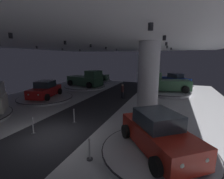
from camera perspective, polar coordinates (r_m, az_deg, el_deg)
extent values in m
cube|color=#B2B2B7|center=(10.40, -20.82, -14.92)|extent=(24.00, 44.00, 0.05)
cube|color=#232328|center=(10.39, -20.83, -14.78)|extent=(4.40, 44.00, 0.01)
cube|color=silver|center=(9.47, -23.26, 17.14)|extent=(24.00, 44.00, 0.10)
cylinder|color=black|center=(16.78, -24.80, 13.24)|extent=(0.16, 0.16, 0.22)
cylinder|color=black|center=(19.38, -16.89, 13.36)|extent=(0.16, 0.16, 0.22)
cylinder|color=black|center=(22.24, -11.13, 13.28)|extent=(0.16, 0.16, 0.22)
cylinder|color=black|center=(8.42, -31.87, 15.67)|extent=(0.16, 0.16, 0.22)
cylinder|color=black|center=(10.98, -16.03, 15.44)|extent=(0.16, 0.16, 0.22)
cylinder|color=black|center=(13.40, -7.46, 14.92)|extent=(0.16, 0.16, 0.22)
cylinder|color=black|center=(16.92, -2.09, 14.21)|extent=(0.16, 0.16, 0.22)
cylinder|color=black|center=(20.28, 1.77, 13.71)|extent=(0.16, 0.16, 0.22)
cylinder|color=black|center=(5.35, 13.32, 20.55)|extent=(0.16, 0.16, 0.22)
cylinder|color=black|center=(8.45, 17.81, 16.75)|extent=(0.16, 0.16, 0.22)
cylinder|color=black|center=(12.09, 18.41, 14.88)|extent=(0.16, 0.16, 0.22)
cylinder|color=black|center=(15.74, 18.69, 13.87)|extent=(0.16, 0.16, 0.22)
cylinder|color=black|center=(19.04, 19.92, 13.23)|extent=(0.16, 0.16, 0.22)
cylinder|color=silver|center=(11.79, 12.48, 2.75)|extent=(1.46, 1.46, 5.50)
cylinder|color=silver|center=(24.55, -9.41, 0.98)|extent=(5.82, 5.82, 0.29)
cylinder|color=black|center=(24.53, -9.42, 1.24)|extent=(5.94, 5.94, 0.05)
cube|color=#2D5638|center=(24.41, -9.47, 3.05)|extent=(5.64, 3.24, 1.20)
cube|color=#2D5638|center=(23.16, -6.47, 5.31)|extent=(2.08, 2.23, 1.00)
cube|color=#28333D|center=(23.49, -7.42, 5.37)|extent=(0.47, 1.72, 0.75)
cylinder|color=black|center=(24.14, -4.32, 2.29)|extent=(0.88, 0.46, 0.84)
cylinder|color=black|center=(22.36, -8.03, 1.50)|extent=(0.88, 0.46, 0.84)
cylinder|color=black|center=(26.56, -10.65, 2.94)|extent=(0.88, 0.46, 0.84)
cylinder|color=black|center=(24.96, -14.41, 2.26)|extent=(0.88, 0.46, 0.84)
cylinder|color=silver|center=(30.21, -5.25, 2.95)|extent=(5.10, 5.10, 0.25)
cylinder|color=black|center=(30.20, -5.25, 3.13)|extent=(5.21, 5.21, 0.05)
cube|color=#2D5638|center=(30.11, -5.27, 4.34)|extent=(4.36, 2.20, 0.90)
cube|color=#2D3842|center=(30.09, -5.57, 5.76)|extent=(2.04, 1.74, 0.70)
cylinder|color=black|center=(30.63, -2.10, 3.98)|extent=(0.70, 0.29, 0.68)
cylinder|color=black|center=(28.74, -3.28, 3.50)|extent=(0.70, 0.29, 0.68)
cylinder|color=black|center=(31.58, -7.07, 4.12)|extent=(0.70, 0.29, 0.68)
cylinder|color=black|center=(29.76, -8.52, 3.66)|extent=(0.70, 0.29, 0.68)
sphere|color=white|center=(29.92, -1.24, 4.56)|extent=(0.18, 0.18, 0.18)
sphere|color=white|center=(28.98, -1.79, 4.34)|extent=(0.18, 0.18, 0.18)
cylinder|color=#B7B7BC|center=(8.19, 15.60, -20.48)|extent=(4.97, 4.97, 0.36)
cylinder|color=black|center=(8.11, 15.66, -19.56)|extent=(5.07, 5.07, 0.05)
cube|color=maroon|center=(7.81, 15.92, -15.51)|extent=(3.99, 4.43, 0.90)
cube|color=#2D3842|center=(7.62, 15.61, -10.02)|extent=(2.39, 2.46, 0.70)
cylinder|color=black|center=(7.56, 28.86, -19.81)|extent=(0.59, 0.67, 0.68)
cylinder|color=black|center=(6.44, 15.02, -24.51)|extent=(0.59, 0.67, 0.68)
cylinder|color=black|center=(9.50, 16.31, -12.34)|extent=(0.59, 0.67, 0.68)
cylinder|color=black|center=(8.64, 4.76, -14.36)|extent=(0.59, 0.67, 0.68)
sphere|color=white|center=(6.68, 30.02, -20.43)|extent=(0.18, 0.18, 0.18)
sphere|color=white|center=(6.07, 23.02, -23.14)|extent=(0.18, 0.18, 0.18)
cylinder|color=#B7B7BC|center=(27.03, 21.33, 1.32)|extent=(4.95, 4.95, 0.31)
cylinder|color=black|center=(27.01, 21.35, 1.57)|extent=(5.04, 5.04, 0.05)
cube|color=navy|center=(26.92, 21.45, 2.92)|extent=(4.29, 4.19, 0.90)
cube|color=#2D3842|center=(26.93, 21.33, 4.54)|extent=(2.45, 2.44, 0.70)
cylinder|color=black|center=(26.78, 25.09, 2.01)|extent=(0.65, 0.63, 0.68)
cylinder|color=black|center=(25.27, 22.22, 1.75)|extent=(0.65, 0.63, 0.68)
cylinder|color=black|center=(28.64, 20.68, 2.88)|extent=(0.65, 0.63, 0.68)
cylinder|color=black|center=(27.23, 17.78, 2.67)|extent=(0.65, 0.63, 0.68)
sphere|color=white|center=(25.95, 25.53, 2.57)|extent=(0.18, 0.18, 0.18)
sphere|color=white|center=(25.19, 24.12, 2.46)|extent=(0.18, 0.18, 0.18)
cylinder|color=#B7B7BC|center=(18.83, -22.17, -2.83)|extent=(5.50, 5.50, 0.27)
cylinder|color=black|center=(18.81, -22.20, -2.53)|extent=(5.61, 5.61, 0.05)
cube|color=red|center=(18.68, -22.34, -0.62)|extent=(2.76, 4.51, 0.90)
cube|color=#2D3842|center=(18.68, -22.29, 1.72)|extent=(1.97, 2.22, 0.70)
cylinder|color=black|center=(17.04, -21.64, -2.57)|extent=(0.38, 0.71, 0.68)
cylinder|color=black|center=(18.07, -27.23, -2.28)|extent=(0.38, 0.71, 0.68)
cylinder|color=black|center=(19.53, -17.70, -0.63)|extent=(0.38, 0.71, 0.68)
cylinder|color=black|center=(20.43, -22.81, -0.47)|extent=(0.38, 0.71, 0.68)
sphere|color=white|center=(16.67, -24.28, -1.71)|extent=(0.18, 0.18, 0.18)
sphere|color=white|center=(17.20, -27.11, -1.58)|extent=(0.18, 0.18, 0.18)
cylinder|color=#B7B7BC|center=(21.23, 18.44, -0.93)|extent=(5.56, 5.57, 0.37)
cylinder|color=black|center=(21.20, 18.46, -0.53)|extent=(5.68, 5.68, 0.05)
cube|color=#2D5638|center=(21.06, 18.59, 1.55)|extent=(5.65, 3.31, 1.20)
cube|color=#2D5638|center=(20.64, 14.14, 4.56)|extent=(2.11, 2.25, 1.00)
cube|color=#28333D|center=(20.71, 15.54, 4.51)|extent=(0.50, 1.72, 0.75)
cylinder|color=black|center=(19.67, 13.92, 0.18)|extent=(0.88, 0.47, 0.84)
cylinder|color=black|center=(21.96, 13.19, 1.34)|extent=(0.88, 0.47, 0.84)
cylinder|color=black|center=(20.46, 24.28, -0.06)|extent=(0.88, 0.47, 0.84)
cylinder|color=black|center=(22.68, 22.54, 1.09)|extent=(0.88, 0.47, 0.84)
cylinder|color=black|center=(17.95, 3.46, -1.79)|extent=(0.14, 0.14, 0.80)
cylinder|color=black|center=(17.84, 3.89, -1.88)|extent=(0.14, 0.14, 0.80)
cylinder|color=#472323|center=(17.76, 3.70, 0.24)|extent=(0.32, 0.32, 0.62)
sphere|color=beige|center=(17.69, 3.72, 1.57)|extent=(0.22, 0.22, 0.22)
cylinder|color=#333338|center=(7.88, -7.76, -22.90)|extent=(0.28, 0.28, 0.04)
cylinder|color=#B2B2B7|center=(7.63, -7.86, -20.04)|extent=(0.07, 0.07, 0.96)
sphere|color=#B2B2B7|center=(7.40, -7.96, -16.86)|extent=(0.10, 0.10, 0.10)
cylinder|color=#333338|center=(10.97, -25.66, -13.66)|extent=(0.28, 0.28, 0.04)
cylinder|color=#B2B2B7|center=(10.79, -25.87, -11.43)|extent=(0.07, 0.07, 0.96)
sphere|color=#B2B2B7|center=(10.62, -26.09, -9.03)|extent=(0.10, 0.10, 0.10)
cylinder|color=#333338|center=(11.75, -12.99, -11.14)|extent=(0.28, 0.28, 0.04)
cylinder|color=#B2B2B7|center=(11.58, -13.09, -9.03)|extent=(0.07, 0.07, 0.96)
sphere|color=#B2B2B7|center=(11.43, -13.20, -6.77)|extent=(0.10, 0.10, 0.10)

